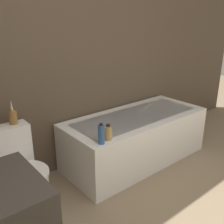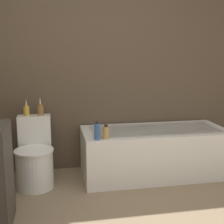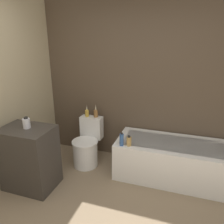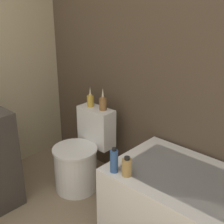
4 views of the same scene
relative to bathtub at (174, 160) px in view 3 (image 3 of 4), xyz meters
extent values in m
cube|color=brown|center=(-0.71, 0.42, 1.02)|extent=(6.40, 0.06, 2.60)
cube|color=white|center=(0.00, 0.00, 0.00)|extent=(1.69, 0.73, 0.55)
cube|color=#B7BCC6|center=(0.00, 0.00, 0.27)|extent=(1.49, 0.53, 0.01)
cylinder|color=white|center=(-1.38, -0.12, -0.08)|extent=(0.39, 0.39, 0.41)
cylinder|color=white|center=(-1.38, -0.12, 0.14)|extent=(0.41, 0.41, 0.02)
cube|color=white|center=(-1.38, 0.16, 0.27)|extent=(0.36, 0.17, 0.37)
cube|color=#38332D|center=(-1.87, -0.82, 0.15)|extent=(0.67, 0.50, 0.87)
cylinder|color=silver|center=(-1.86, -0.80, 0.65)|extent=(0.09, 0.09, 0.13)
cylinder|color=black|center=(-1.86, -0.80, 0.73)|extent=(0.05, 0.05, 0.02)
cylinder|color=gold|center=(-1.45, 0.17, 0.51)|extent=(0.06, 0.06, 0.10)
sphere|color=gold|center=(-1.45, 0.17, 0.56)|extent=(0.04, 0.04, 0.04)
cone|color=beige|center=(-1.45, 0.17, 0.61)|extent=(0.02, 0.02, 0.09)
cylinder|color=olive|center=(-1.30, 0.18, 0.52)|extent=(0.07, 0.07, 0.11)
sphere|color=olive|center=(-1.30, 0.18, 0.57)|extent=(0.04, 0.04, 0.04)
cone|color=beige|center=(-1.30, 0.18, 0.62)|extent=(0.02, 0.02, 0.10)
cylinder|color=#335999|center=(-0.72, -0.30, 0.36)|extent=(0.06, 0.06, 0.17)
cylinder|color=black|center=(-0.72, -0.30, 0.46)|extent=(0.03, 0.03, 0.02)
cylinder|color=tan|center=(-0.63, -0.27, 0.34)|extent=(0.07, 0.07, 0.13)
cylinder|color=black|center=(-0.63, -0.27, 0.41)|extent=(0.04, 0.04, 0.02)
camera|label=1|loc=(-1.97, -1.96, 1.33)|focal=42.00mm
camera|label=2|loc=(-1.15, -3.38, 1.18)|focal=50.00mm
camera|label=3|loc=(0.01, -2.93, 1.70)|focal=35.00mm
camera|label=4|loc=(0.58, -1.73, 1.52)|focal=50.00mm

